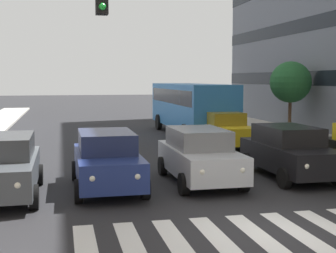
{
  "coord_description": "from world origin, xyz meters",
  "views": [
    {
      "loc": [
        4.45,
        9.23,
        3.29
      ],
      "look_at": [
        0.73,
        -7.41,
        1.59
      ],
      "focal_mm": 50.91,
      "sensor_mm": 36.0,
      "label": 1
    }
  ],
  "objects": [
    {
      "name": "car_2",
      "position": [
        0.22,
        -5.12,
        0.89
      ],
      "size": [
        2.02,
        4.44,
        1.72
      ],
      "color": "#B2B7BC",
      "rests_on": "ground_plane"
    },
    {
      "name": "car_1",
      "position": [
        -2.94,
        -5.25,
        0.89
      ],
      "size": [
        2.02,
        4.44,
        1.72
      ],
      "color": "black",
      "rests_on": "ground_plane"
    },
    {
      "name": "street_tree_2",
      "position": [
        -9.06,
        -17.28,
        3.1
      ],
      "size": [
        2.49,
        2.49,
        4.2
      ],
      "color": "#513823",
      "rests_on": "sidewalk_left"
    },
    {
      "name": "car_4",
      "position": [
        6.09,
        -4.52,
        0.89
      ],
      "size": [
        2.02,
        4.44,
        1.72
      ],
      "color": "#474C51",
      "rests_on": "ground_plane"
    },
    {
      "name": "bus_behind_traffic",
      "position": [
        -2.94,
        -17.84,
        1.86
      ],
      "size": [
        2.78,
        10.5,
        3.0
      ],
      "color": "#286BAD",
      "rests_on": "ground_plane"
    },
    {
      "name": "car_3",
      "position": [
        3.17,
        -4.89,
        0.89
      ],
      "size": [
        2.02,
        4.44,
        1.72
      ],
      "color": "navy",
      "rests_on": "ground_plane"
    },
    {
      "name": "car_row2_0",
      "position": [
        -3.13,
        -12.47,
        0.89
      ],
      "size": [
        2.02,
        4.44,
        1.72
      ],
      "color": "gold",
      "rests_on": "ground_plane"
    },
    {
      "name": "crosswalk_markings",
      "position": [
        -0.0,
        0.0,
        0.0
      ],
      "size": [
        8.55,
        2.8,
        0.01
      ],
      "color": "silver",
      "rests_on": "ground_plane"
    },
    {
      "name": "ground_plane",
      "position": [
        0.0,
        0.0,
        0.0
      ],
      "size": [
        180.0,
        180.0,
        0.0
      ],
      "primitive_type": "plane",
      "color": "#262628"
    }
  ]
}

